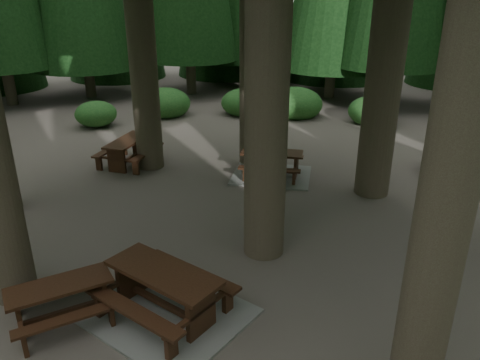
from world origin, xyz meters
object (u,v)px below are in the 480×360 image
at_px(picnic_table_d, 456,160).
at_px(picnic_table_e, 61,296).
at_px(picnic_table_b, 129,148).
at_px(picnic_table_a, 165,299).
at_px(picnic_table_c, 272,168).

xyz_separation_m(picnic_table_d, picnic_table_e, (-5.90, -9.74, 0.01)).
bearing_deg(picnic_table_b, picnic_table_d, -78.13).
height_order(picnic_table_a, picnic_table_c, picnic_table_a).
bearing_deg(picnic_table_d, picnic_table_a, -118.94).
bearing_deg(picnic_table_c, picnic_table_d, 12.48).
distance_m(picnic_table_a, picnic_table_e, 1.69).
relative_size(picnic_table_a, picnic_table_c, 1.16).
height_order(picnic_table_a, picnic_table_e, picnic_table_a).
relative_size(picnic_table_b, picnic_table_d, 1.22).
bearing_deg(picnic_table_d, picnic_table_e, -123.88).
bearing_deg(picnic_table_a, picnic_table_d, 77.06).
distance_m(picnic_table_c, picnic_table_e, 7.50).
distance_m(picnic_table_b, picnic_table_e, 7.45).
bearing_deg(picnic_table_a, picnic_table_b, 143.57).
relative_size(picnic_table_a, picnic_table_b, 1.49).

